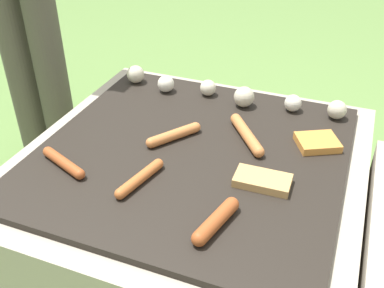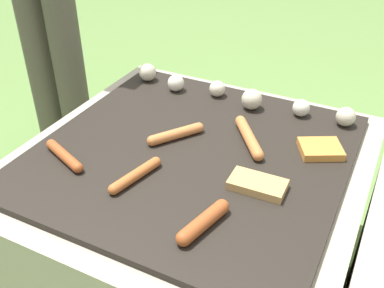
% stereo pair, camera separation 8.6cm
% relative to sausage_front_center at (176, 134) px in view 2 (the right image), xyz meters
% --- Properties ---
extents(ground_plane, '(14.00, 14.00, 0.00)m').
position_rel_sausage_front_center_xyz_m(ground_plane, '(0.06, -0.03, -0.45)').
color(ground_plane, '#608442').
extents(grill, '(0.85, 0.85, 0.43)m').
position_rel_sausage_front_center_xyz_m(grill, '(0.06, -0.03, -0.23)').
color(grill, '#A89E8C').
rests_on(grill, ground_plane).
extents(sausage_back_center, '(0.06, 0.16, 0.02)m').
position_rel_sausage_front_center_xyz_m(sausage_back_center, '(0.00, -0.19, -0.00)').
color(sausage_back_center, '#B7602D').
rests_on(sausage_back_center, grill).
extents(sausage_front_right, '(0.13, 0.16, 0.03)m').
position_rel_sausage_front_center_xyz_m(sausage_front_right, '(0.18, 0.07, 0.00)').
color(sausage_front_right, '#C6753D').
rests_on(sausage_front_right, grill).
extents(sausage_front_center, '(0.10, 0.14, 0.03)m').
position_rel_sausage_front_center_xyz_m(sausage_front_center, '(0.00, 0.00, 0.00)').
color(sausage_front_center, '#C6753D').
rests_on(sausage_front_center, grill).
extents(sausage_front_left, '(0.06, 0.15, 0.03)m').
position_rel_sausage_front_center_xyz_m(sausage_front_left, '(0.21, -0.27, 0.00)').
color(sausage_front_left, '#A34C23').
rests_on(sausage_front_left, grill).
extents(sausage_back_left, '(0.15, 0.08, 0.03)m').
position_rel_sausage_front_center_xyz_m(sausage_back_left, '(-0.20, -0.21, -0.00)').
color(sausage_back_left, '#A34C23').
rests_on(sausage_back_left, grill).
extents(bread_slice_right, '(0.13, 0.07, 0.02)m').
position_rel_sausage_front_center_xyz_m(bread_slice_right, '(0.26, -0.10, -0.00)').
color(bread_slice_right, tan).
rests_on(bread_slice_right, grill).
extents(bread_slice_left, '(0.13, 0.12, 0.02)m').
position_rel_sausage_front_center_xyz_m(bread_slice_left, '(0.35, 0.11, -0.00)').
color(bread_slice_left, '#D18438').
rests_on(bread_slice_left, grill).
extents(mushroom_row, '(0.68, 0.09, 0.06)m').
position_rel_sausage_front_center_xyz_m(mushroom_row, '(0.05, 0.26, 0.01)').
color(mushroom_row, beige).
rests_on(mushroom_row, grill).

